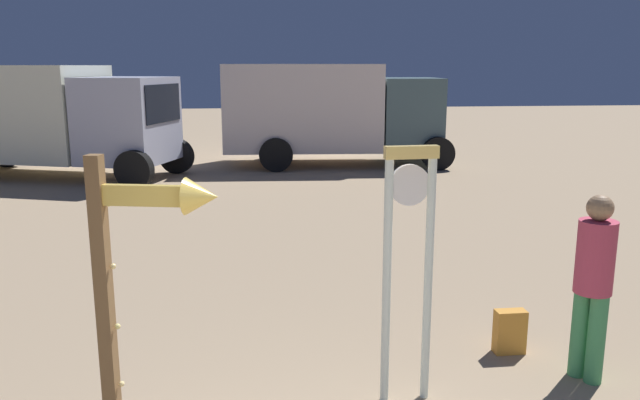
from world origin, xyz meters
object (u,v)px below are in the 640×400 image
at_px(person_near_clock, 593,279).
at_px(backpack, 509,332).
at_px(standing_clock, 408,252).
at_px(box_truck_near, 328,110).
at_px(box_truck_far, 33,115).
at_px(arrow_sign, 142,260).

relative_size(person_near_clock, backpack, 3.87).
relative_size(standing_clock, person_near_clock, 1.27).
relative_size(standing_clock, box_truck_near, 0.34).
xyz_separation_m(person_near_clock, box_truck_far, (-8.32, 11.69, 0.61)).
height_order(person_near_clock, box_truck_far, box_truck_far).
relative_size(person_near_clock, box_truck_far, 0.23).
bearing_deg(arrow_sign, person_near_clock, 10.88).
height_order(backpack, box_truck_far, box_truck_far).
bearing_deg(person_near_clock, arrow_sign, -169.12).
bearing_deg(box_truck_near, backpack, -88.93).
bearing_deg(backpack, box_truck_near, 91.07).
bearing_deg(box_truck_near, arrow_sign, -102.58).
bearing_deg(arrow_sign, backpack, 21.86).
distance_m(backpack, box_truck_near, 12.25).
bearing_deg(box_truck_near, box_truck_far, -172.03).
height_order(arrow_sign, person_near_clock, arrow_sign).
xyz_separation_m(backpack, box_truck_far, (-7.86, 11.11, 1.34)).
xyz_separation_m(standing_clock, person_near_clock, (1.70, 0.15, -0.34)).
height_order(standing_clock, box_truck_far, box_truck_far).
distance_m(standing_clock, box_truck_far, 13.57).
distance_m(arrow_sign, person_near_clock, 3.80).
bearing_deg(standing_clock, person_near_clock, 4.94).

